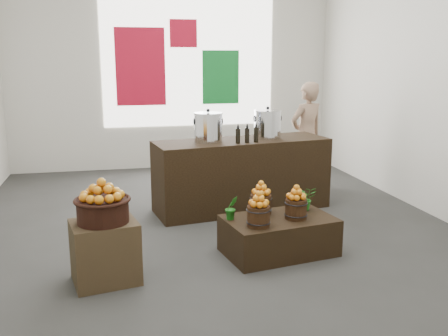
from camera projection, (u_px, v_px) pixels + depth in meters
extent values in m
plane|color=#323230|center=(209.00, 224.00, 6.34)|extent=(7.00, 7.00, 0.00)
cube|color=beige|center=(173.00, 61.00, 9.23)|extent=(6.00, 0.04, 4.00)
cube|color=white|center=(189.00, 61.00, 9.28)|extent=(3.20, 0.02, 2.40)
cube|color=#B60E27|center=(140.00, 67.00, 9.10)|extent=(0.90, 0.04, 1.40)
cube|color=#12752A|center=(221.00, 77.00, 9.46)|extent=(0.70, 0.04, 1.00)
cube|color=#B60E27|center=(183.00, 33.00, 9.14)|extent=(0.50, 0.04, 0.50)
cube|color=#453220|center=(105.00, 252.00, 4.66)|extent=(0.67, 0.59, 0.59)
cylinder|color=black|center=(103.00, 211.00, 4.58)|extent=(0.47, 0.47, 0.21)
cube|color=black|center=(279.00, 235.00, 5.37)|extent=(1.26, 0.90, 0.40)
cylinder|color=#361E0E|center=(258.00, 216.00, 5.04)|extent=(0.23, 0.23, 0.21)
cylinder|color=#361E0E|center=(296.00, 209.00, 5.28)|extent=(0.23, 0.23, 0.21)
cylinder|color=#361E0E|center=(261.00, 204.00, 5.45)|extent=(0.23, 0.23, 0.21)
imported|color=#176415|center=(305.00, 198.00, 5.58)|extent=(0.25, 0.22, 0.27)
imported|color=#176415|center=(232.00, 208.00, 5.25)|extent=(0.16, 0.14, 0.25)
cube|color=black|center=(242.00, 175.00, 6.88)|extent=(2.47, 1.12, 0.98)
cylinder|color=silver|center=(208.00, 128.00, 6.56)|extent=(0.37, 0.37, 0.37)
cylinder|color=silver|center=(267.00, 125.00, 6.87)|extent=(0.37, 0.37, 0.37)
imported|color=#93725A|center=(306.00, 135.00, 8.01)|extent=(0.72, 0.60, 1.70)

